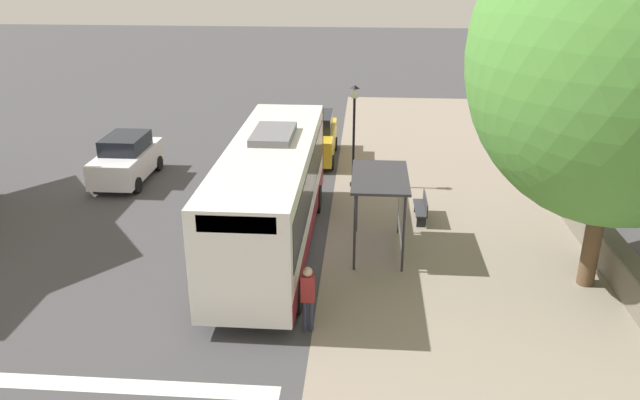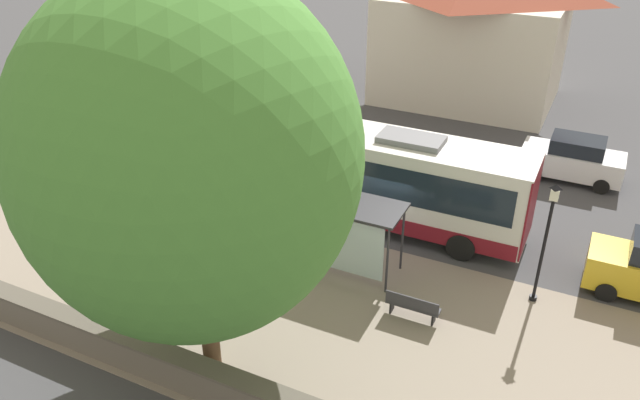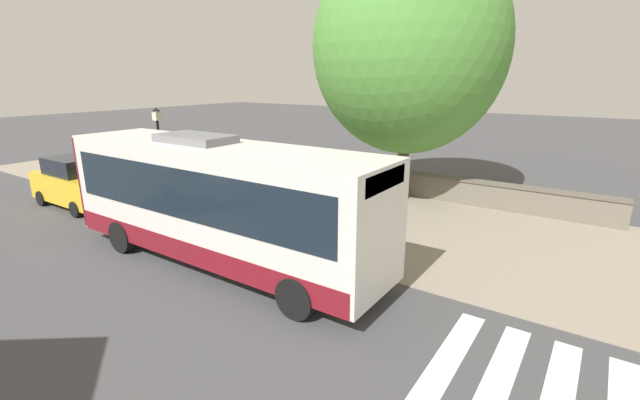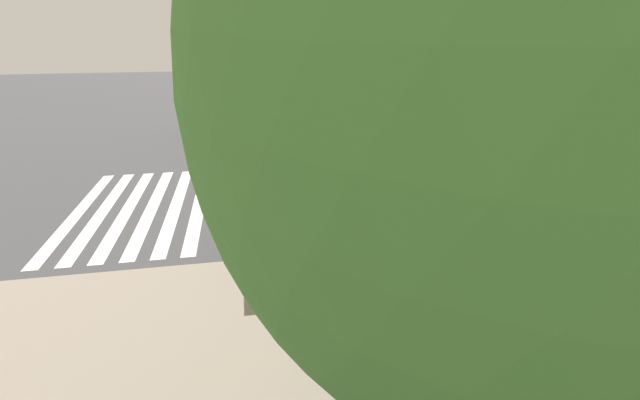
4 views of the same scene
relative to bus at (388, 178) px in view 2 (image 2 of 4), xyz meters
The scene contains 12 objects.
ground_plane 2.55m from the bus, behind, with size 120.00×120.00×0.00m, color #424244.
sidewalk_plaza 6.46m from the bus, behind, with size 9.00×44.00×0.02m.
crosswalk_stripes 10.11m from the bus, 70.39° to the left, with size 9.00×5.25×0.01m.
stone_wall 10.31m from the bus, behind, with size 0.60×20.00×1.09m.
background_building 15.14m from the bus, ahead, with size 7.68×10.05×8.30m.
bus is the anchor object (origin of this frame).
bus_shelter 3.52m from the bus, behind, with size 1.73×3.03×2.54m.
pedestrian 4.83m from the bus, 109.07° to the left, with size 0.34×0.24×1.80m.
bench 5.79m from the bus, 151.45° to the right, with size 0.40×1.65×0.88m.
street_lamp_near 6.35m from the bus, 112.32° to the right, with size 0.28×0.28×4.14m.
shade_tree 10.46m from the bus, behind, with size 7.88×7.88×10.79m.
parked_car_far_lane 9.13m from the bus, 40.34° to the right, with size 1.92×4.15×1.90m.
Camera 2 is at (-17.77, -6.52, 12.43)m, focal length 35.00 mm.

